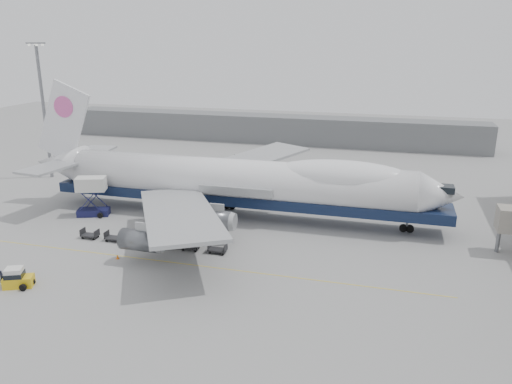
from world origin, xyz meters
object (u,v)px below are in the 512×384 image
(catering_truck, at_px, (92,194))
(baggage_tug, at_px, (17,278))
(airliner, at_px, (240,181))
(ground_worker, at_px, (2,278))

(catering_truck, height_order, baggage_tug, catering_truck)
(airliner, bearing_deg, catering_truck, -165.90)
(baggage_tug, height_order, ground_worker, baggage_tug)
(baggage_tug, bearing_deg, ground_worker, 160.98)
(airliner, relative_size, ground_worker, 38.22)
(ground_worker, bearing_deg, airliner, -46.80)
(airliner, bearing_deg, baggage_tug, -120.68)
(airliner, distance_m, catering_truck, 22.73)
(catering_truck, bearing_deg, airliner, -5.32)
(baggage_tug, xyz_separation_m, ground_worker, (-1.88, -0.15, -0.11))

